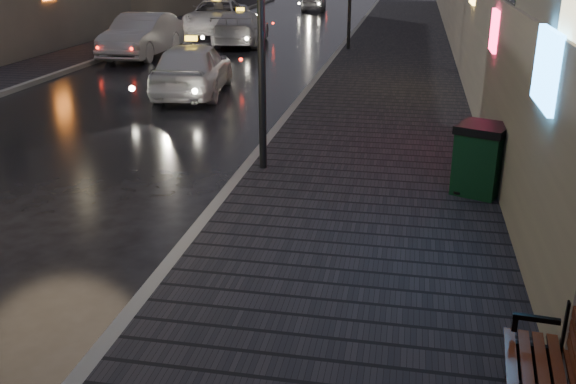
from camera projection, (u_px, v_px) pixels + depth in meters
name	position (u px, v px, depth m)	size (l,w,h in m)	color
sidewalk	(396.00, 55.00, 25.84)	(4.60, 58.00, 0.15)	black
curb	(337.00, 54.00, 26.27)	(0.20, 58.00, 0.15)	slate
sidewalk_far	(106.00, 47.00, 28.07)	(2.40, 58.00, 0.15)	black
curb_far	(133.00, 48.00, 27.84)	(0.20, 58.00, 0.15)	slate
trash_bin	(480.00, 159.00, 10.91)	(1.04, 1.04, 1.22)	black
taxi_near	(193.00, 68.00, 19.05)	(1.87, 4.65, 1.58)	silver
car_left_mid	(142.00, 35.00, 25.75)	(1.79, 5.13, 1.69)	#A2A2AA
taxi_mid	(241.00, 28.00, 29.07)	(2.09, 5.13, 1.49)	silver
taxi_far	(217.00, 16.00, 33.15)	(2.74, 5.94, 1.65)	silver
car_far	(314.00, 0.00, 45.28)	(1.64, 4.06, 1.38)	gray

